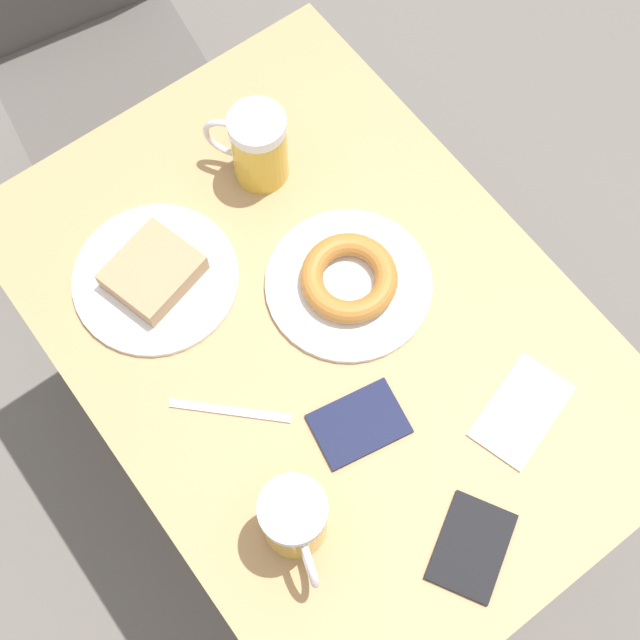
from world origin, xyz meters
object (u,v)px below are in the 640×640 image
object	(u,v)px
plate_with_donut	(349,281)
beer_mug_left	(257,146)
fork	(230,411)
passport_near_edge	(359,424)
plate_with_cake	(155,276)
chair	(80,26)
napkin_folded	(522,411)
passport_far_edge	(472,547)
beer_mug_center	(295,520)

from	to	relation	value
plate_with_donut	beer_mug_left	distance (m)	0.25
fork	passport_near_edge	size ratio (longest dim) A/B	0.94
plate_with_cake	chair	bearing A→B (deg)	72.77
chair	passport_near_edge	bearing A→B (deg)	-86.81
fork	napkin_folded	bearing A→B (deg)	-36.86
napkin_folded	passport_far_edge	size ratio (longest dim) A/B	1.10
plate_with_cake	plate_with_donut	size ratio (longest dim) A/B	1.00
beer_mug_left	napkin_folded	size ratio (longest dim) A/B	0.80
plate_with_donut	fork	size ratio (longest dim) A/B	1.89
beer_mug_center	napkin_folded	size ratio (longest dim) A/B	0.80
chair	fork	size ratio (longest dim) A/B	6.76
plate_with_cake	passport_far_edge	size ratio (longest dim) A/B	1.62
passport_near_edge	passport_far_edge	bearing A→B (deg)	-85.71
passport_far_edge	plate_with_cake	bearing A→B (deg)	101.95
chair	passport_far_edge	world-z (taller)	chair
plate_with_donut	passport_far_edge	world-z (taller)	plate_with_donut
beer_mug_left	napkin_folded	distance (m)	0.55
passport_near_edge	passport_far_edge	world-z (taller)	same
napkin_folded	passport_near_edge	bearing A→B (deg)	147.89
fork	passport_near_edge	xyz separation A→B (m)	(0.13, -0.12, 0.00)
fork	passport_far_edge	xyz separation A→B (m)	(0.15, -0.35, 0.00)
beer_mug_left	passport_near_edge	distance (m)	0.44
chair	fork	world-z (taller)	chair
beer_mug_center	napkin_folded	bearing A→B (deg)	-9.43
plate_with_donut	beer_mug_left	xyz separation A→B (m)	(0.01, 0.24, 0.05)
passport_far_edge	passport_near_edge	bearing A→B (deg)	94.29
plate_with_donut	beer_mug_center	bearing A→B (deg)	-138.49
plate_with_donut	beer_mug_center	world-z (taller)	beer_mug_center
fork	passport_near_edge	distance (m)	0.18
napkin_folded	passport_far_edge	world-z (taller)	passport_far_edge
fork	beer_mug_center	bearing A→B (deg)	-96.83
napkin_folded	passport_near_edge	size ratio (longest dim) A/B	1.21
fork	passport_near_edge	bearing A→B (deg)	-42.88
chair	plate_with_cake	xyz separation A→B (m)	(-0.20, -0.64, 0.19)
passport_far_edge	plate_with_donut	bearing A→B (deg)	75.76
napkin_folded	fork	distance (m)	0.41
beer_mug_center	passport_far_edge	xyz separation A→B (m)	(0.17, -0.16, -0.06)
chair	napkin_folded	xyz separation A→B (m)	(0.10, -1.11, 0.18)
chair	beer_mug_left	xyz separation A→B (m)	(0.04, -0.57, 0.25)
beer_mug_left	fork	size ratio (longest dim) A/B	1.03
fork	chair	bearing A→B (deg)	75.55
beer_mug_left	napkin_folded	xyz separation A→B (m)	(0.07, -0.54, -0.07)
chair	beer_mug_center	distance (m)	1.11
plate_with_cake	passport_near_edge	distance (m)	0.37
plate_with_cake	plate_with_donut	distance (m)	0.29
plate_with_cake	plate_with_donut	xyz separation A→B (m)	(0.22, -0.18, 0.00)
plate_with_donut	fork	distance (m)	0.26
passport_near_edge	plate_with_donut	bearing A→B (deg)	56.46
napkin_folded	beer_mug_center	bearing A→B (deg)	170.57
plate_with_donut	napkin_folded	world-z (taller)	plate_with_donut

